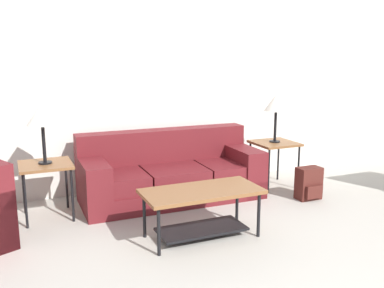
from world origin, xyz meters
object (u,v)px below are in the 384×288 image
object	(u,v)px
couch	(171,175)
table_lamp_right	(276,104)
backpack	(309,184)
table_lamp_left	(42,116)
side_table_left	(46,169)
side_table_right	(274,147)
coffee_table	(202,202)

from	to	relation	value
couch	table_lamp_right	bearing A→B (deg)	-3.15
backpack	table_lamp_left	bearing A→B (deg)	168.10
couch	backpack	world-z (taller)	couch
couch	table_lamp_right	distance (m)	1.67
table_lamp_left	backpack	world-z (taller)	table_lamp_left
couch	side_table_left	bearing A→B (deg)	-176.85
side_table_left	side_table_right	world-z (taller)	same
side_table_left	side_table_right	xyz separation A→B (m)	(2.90, 0.00, 0.00)
side_table_left	backpack	bearing A→B (deg)	-11.90
coffee_table	table_lamp_left	bearing A→B (deg)	139.34
side_table_left	table_lamp_left	world-z (taller)	table_lamp_left
side_table_right	table_lamp_right	size ratio (longest dim) A/B	0.95
coffee_table	side_table_left	size ratio (longest dim) A/B	1.88
table_lamp_left	table_lamp_right	xyz separation A→B (m)	(2.90, 0.00, 0.00)
side_table_right	table_lamp_right	world-z (taller)	table_lamp_right
coffee_table	backpack	xyz separation A→B (m)	(1.67, 0.50, -0.16)
table_lamp_right	backpack	distance (m)	1.12
side_table_left	side_table_right	distance (m)	2.90
couch	table_lamp_right	world-z (taller)	table_lamp_right
side_table_right	backpack	distance (m)	0.73
table_lamp_right	couch	bearing A→B (deg)	176.85
coffee_table	table_lamp_right	world-z (taller)	table_lamp_right
couch	table_lamp_left	bearing A→B (deg)	-176.85
coffee_table	side_table_left	distance (m)	1.74
side_table_left	table_lamp_right	bearing A→B (deg)	0.00
coffee_table	side_table_right	distance (m)	1.95
table_lamp_left	side_table_left	bearing A→B (deg)	-63.43
table_lamp_right	backpack	xyz separation A→B (m)	(0.09, -0.63, -0.92)
coffee_table	backpack	world-z (taller)	coffee_table
couch	side_table_left	world-z (taller)	couch
side_table_left	table_lamp_right	world-z (taller)	table_lamp_right
couch	side_table_left	size ratio (longest dim) A/B	3.62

